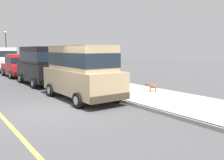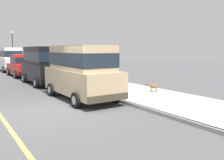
% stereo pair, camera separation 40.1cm
% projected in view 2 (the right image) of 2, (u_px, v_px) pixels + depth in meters
% --- Properties ---
extents(ground_plane, '(80.00, 80.00, 0.00)m').
position_uv_depth(ground_plane, '(47.00, 111.00, 9.09)').
color(ground_plane, '#4C4C4F').
extents(curb, '(0.16, 64.00, 0.14)m').
position_uv_depth(curb, '(116.00, 100.00, 10.84)').
color(curb, gray).
rests_on(curb, ground).
extents(sidewalk, '(3.60, 64.00, 0.14)m').
position_uv_depth(sidewalk, '(146.00, 96.00, 11.82)').
color(sidewalk, '#B7B5AD').
rests_on(sidewalk, ground).
extents(lane_centre_line, '(0.12, 57.60, 0.01)m').
position_uv_depth(lane_centre_line, '(2.00, 118.00, 8.21)').
color(lane_centre_line, '#E0D64C').
rests_on(lane_centre_line, ground).
extents(car_tan_van, '(2.16, 4.91, 2.52)m').
position_uv_depth(car_tan_van, '(81.00, 70.00, 11.18)').
color(car_tan_van, tan).
rests_on(car_tan_van, ground).
extents(car_black_van, '(2.16, 4.91, 2.52)m').
position_uv_depth(car_black_van, '(44.00, 64.00, 16.04)').
color(car_black_van, black).
rests_on(car_black_van, ground).
extents(car_red_sedan, '(2.06, 4.61, 1.92)m').
position_uv_depth(car_red_sedan, '(23.00, 65.00, 20.66)').
color(car_red_sedan, red).
rests_on(car_red_sedan, ground).
extents(car_white_van, '(2.24, 4.95, 2.52)m').
position_uv_depth(car_white_van, '(10.00, 58.00, 25.35)').
color(car_white_van, white).
rests_on(car_white_van, ground).
extents(dog_brown, '(0.56, 0.58, 0.49)m').
position_uv_depth(dog_brown, '(153.00, 86.00, 12.45)').
color(dog_brown, brown).
rests_on(dog_brown, sidewalk).
extents(street_lamp, '(0.36, 0.36, 4.42)m').
position_uv_depth(street_lamp, '(13.00, 45.00, 30.27)').
color(street_lamp, '#2D2D33').
rests_on(street_lamp, sidewalk).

